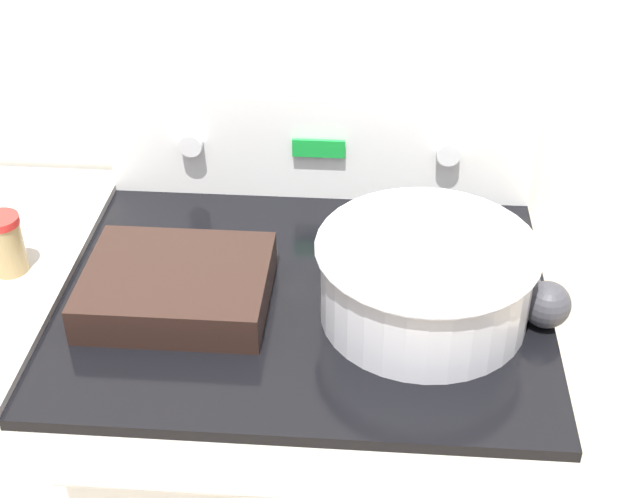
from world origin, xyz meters
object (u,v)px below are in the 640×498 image
Objects in this scene: mixing_bowl at (426,275)px; casserole_dish at (177,284)px; ladle at (545,300)px; spice_jar_red_cap at (5,244)px.

mixing_bowl is 0.36m from casserole_dish.
mixing_bowl is 1.16× the size of ladle.
mixing_bowl reaches higher than spice_jar_red_cap.
casserole_dish is at bearing -9.42° from spice_jar_red_cap.
mixing_bowl is 0.64m from spice_jar_red_cap.
ladle is (0.17, 0.01, -0.04)m from mixing_bowl.
mixing_bowl is at bearing -4.38° from spice_jar_red_cap.
mixing_bowl is 1.18× the size of casserole_dish.
spice_jar_red_cap is at bearing 170.58° from casserole_dish.
mixing_bowl is at bearing -177.55° from ladle.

